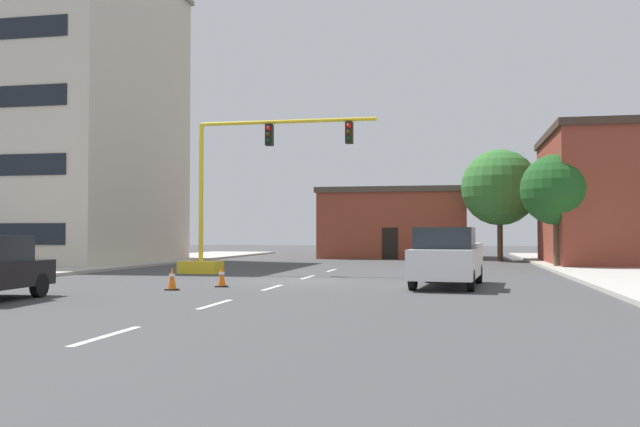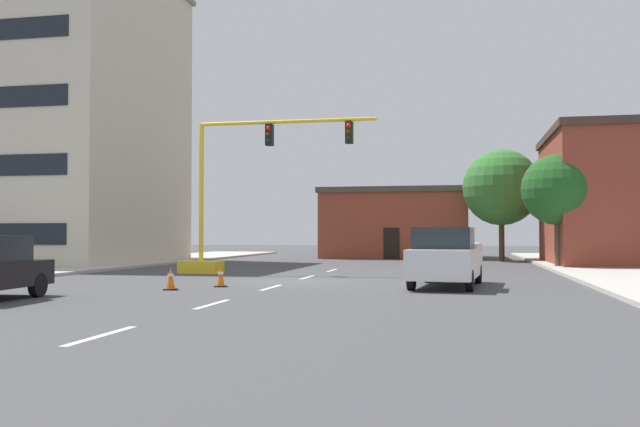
# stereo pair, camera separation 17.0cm
# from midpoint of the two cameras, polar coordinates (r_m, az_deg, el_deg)

# --- Properties ---
(ground_plane) EXTENTS (160.00, 160.00, 0.00)m
(ground_plane) POSITION_cam_midpoint_polar(r_m,az_deg,el_deg) (25.92, -2.39, -5.62)
(ground_plane) COLOR #424244
(sidewalk_left) EXTENTS (6.00, 56.00, 0.14)m
(sidewalk_left) POSITION_cam_midpoint_polar(r_m,az_deg,el_deg) (38.45, -19.18, -4.14)
(sidewalk_left) COLOR #B2ADA3
(sidewalk_left) RESTS_ON ground_plane
(sidewalk_right) EXTENTS (6.00, 56.00, 0.14)m
(sidewalk_right) POSITION_cam_midpoint_polar(r_m,az_deg,el_deg) (33.96, 23.61, -4.43)
(sidewalk_right) COLOR #B2ADA3
(sidewalk_right) RESTS_ON ground_plane
(lane_stripe_seg_0) EXTENTS (0.16, 2.40, 0.01)m
(lane_stripe_seg_0) POSITION_cam_midpoint_polar(r_m,az_deg,el_deg) (12.82, -17.53, -9.58)
(lane_stripe_seg_0) COLOR silver
(lane_stripe_seg_0) RESTS_ON ground_plane
(lane_stripe_seg_1) EXTENTS (0.16, 2.40, 0.01)m
(lane_stripe_seg_1) POSITION_cam_midpoint_polar(r_m,az_deg,el_deg) (17.81, -8.91, -7.39)
(lane_stripe_seg_1) COLOR silver
(lane_stripe_seg_1) RESTS_ON ground_plane
(lane_stripe_seg_2) EXTENTS (0.16, 2.40, 0.01)m
(lane_stripe_seg_2) POSITION_cam_midpoint_polar(r_m,az_deg,el_deg) (23.03, -4.16, -6.11)
(lane_stripe_seg_2) COLOR silver
(lane_stripe_seg_2) RESTS_ON ground_plane
(lane_stripe_seg_3) EXTENTS (0.16, 2.40, 0.01)m
(lane_stripe_seg_3) POSITION_cam_midpoint_polar(r_m,az_deg,el_deg) (28.35, -1.20, -5.28)
(lane_stripe_seg_3) COLOR silver
(lane_stripe_seg_3) RESTS_ON ground_plane
(lane_stripe_seg_4) EXTENTS (0.16, 2.40, 0.01)m
(lane_stripe_seg_4) POSITION_cam_midpoint_polar(r_m,az_deg,el_deg) (33.74, 0.82, -4.70)
(lane_stripe_seg_4) COLOR silver
(lane_stripe_seg_4) RESTS_ON ground_plane
(building_tall_left) EXTENTS (13.98, 13.81, 18.01)m
(building_tall_left) POSITION_cam_midpoint_polar(r_m,az_deg,el_deg) (46.33, -21.81, 7.42)
(building_tall_left) COLOR beige
(building_tall_left) RESTS_ON ground_plane
(building_brick_center) EXTENTS (10.75, 9.22, 5.10)m
(building_brick_center) POSITION_cam_midpoint_polar(r_m,az_deg,el_deg) (52.60, 6.15, -0.82)
(building_brick_center) COLOR brown
(building_brick_center) RESTS_ON ground_plane
(traffic_signal_gantry) EXTENTS (8.89, 1.20, 6.83)m
(traffic_signal_gantry) POSITION_cam_midpoint_polar(r_m,az_deg,el_deg) (31.32, -8.01, -0.84)
(traffic_signal_gantry) COLOR yellow
(traffic_signal_gantry) RESTS_ON ground_plane
(tree_right_mid) EXTENTS (3.65, 3.65, 5.88)m
(tree_right_mid) POSITION_cam_midpoint_polar(r_m,az_deg,el_deg) (37.47, 18.79, 1.85)
(tree_right_mid) COLOR brown
(tree_right_mid) RESTS_ON ground_plane
(tree_right_far) EXTENTS (5.01, 5.01, 7.35)m
(tree_right_far) POSITION_cam_midpoint_polar(r_m,az_deg,el_deg) (47.02, 14.49, 2.09)
(tree_right_far) COLOR #4C3823
(tree_right_far) RESTS_ON ground_plane
(pickup_truck_white) EXTENTS (2.50, 5.56, 1.99)m
(pickup_truck_white) POSITION_cam_midpoint_polar(r_m,az_deg,el_deg) (23.69, 10.27, -3.61)
(pickup_truck_white) COLOR white
(pickup_truck_white) RESTS_ON ground_plane
(traffic_cone_roadside_a) EXTENTS (0.36, 0.36, 0.72)m
(traffic_cone_roadside_a) POSITION_cam_midpoint_polar(r_m,az_deg,el_deg) (23.49, -8.31, -5.15)
(traffic_cone_roadside_a) COLOR black
(traffic_cone_roadside_a) RESTS_ON ground_plane
(traffic_cone_roadside_b) EXTENTS (0.36, 0.36, 0.74)m
(traffic_cone_roadside_b) POSITION_cam_midpoint_polar(r_m,az_deg,el_deg) (22.46, -12.31, -5.27)
(traffic_cone_roadside_b) COLOR black
(traffic_cone_roadside_b) RESTS_ON ground_plane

